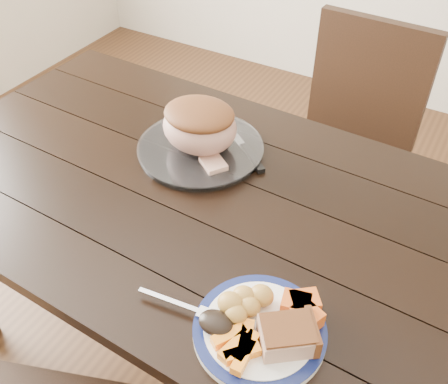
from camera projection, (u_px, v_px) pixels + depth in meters
The scene contains 15 objects.
ground at pixel (207, 349), 1.77m from camera, with size 4.00×4.00×0.00m, color #472B16.
dining_table at pixel (202, 217), 1.33m from camera, with size 1.63×0.95×0.75m.
chair_far at pixel (349, 138), 1.83m from camera, with size 0.44×0.45×0.93m.
dinner_plate at pixel (259, 331), 0.96m from camera, with size 0.26×0.26×0.02m, color white.
plate_rim at pixel (260, 328), 0.96m from camera, with size 0.26×0.26×0.02m, color #0E1748.
serving_platter at pixel (201, 150), 1.39m from camera, with size 0.34×0.34×0.02m, color white.
pork_slice at pixel (287, 336), 0.91m from camera, with size 0.10×0.08×0.04m, color tan.
roasted_potatoes at pixel (244, 302), 0.97m from camera, with size 0.09×0.10×0.05m.
carrot_batons at pixel (240, 346), 0.91m from camera, with size 0.10×0.11×0.02m.
pumpkin_wedges at pixel (302, 308), 0.96m from camera, with size 0.09×0.09×0.04m.
dark_mushroom at pixel (216, 323), 0.94m from camera, with size 0.07×0.05×0.03m, color black.
fork at pixel (184, 306), 0.99m from camera, with size 0.18×0.04×0.00m.
roast_joint at pixel (200, 127), 1.34m from camera, with size 0.21×0.18×0.14m, color tan.
cut_slice at pixel (213, 164), 1.32m from camera, with size 0.07×0.06×0.02m, color tan.
carving_knife at pixel (246, 151), 1.39m from camera, with size 0.27×0.21×0.01m.
Camera 1 is at (0.52, -0.79, 1.60)m, focal length 40.00 mm.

